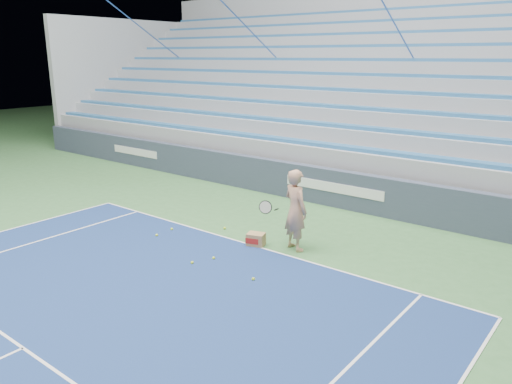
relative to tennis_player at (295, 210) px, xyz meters
The scene contains 10 objects.
sponsor_barrier 3.70m from the tennis_player, 105.19° to the left, with size 30.00×0.32×1.10m.
bleachers 9.43m from the tennis_player, 95.97° to the left, with size 31.00×9.15×7.30m.
tennis_player is the anchor object (origin of this frame).
ball_box 1.21m from the tennis_player, 155.57° to the right, with size 0.47×0.41×0.30m.
tennis_ball_0 3.41m from the tennis_player, 164.30° to the right, with size 0.07×0.07×0.07m, color #CBE92F.
tennis_ball_1 2.34m from the tennis_player, behind, with size 0.07×0.07×0.07m, color #CBE92F.
tennis_ball_2 2.12m from the tennis_player, 122.99° to the right, with size 0.07×0.07×0.07m, color #CBE92F.
tennis_ball_3 2.58m from the tennis_player, 120.79° to the right, with size 0.07×0.07×0.07m, color #CBE92F.
tennis_ball_4 3.55m from the tennis_player, 155.48° to the right, with size 0.07×0.07×0.07m, color #CBE92F.
tennis_ball_5 2.12m from the tennis_player, 81.07° to the right, with size 0.07×0.07×0.07m, color #CBE92F.
Camera 1 is at (6.92, 3.36, 4.31)m, focal length 35.00 mm.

